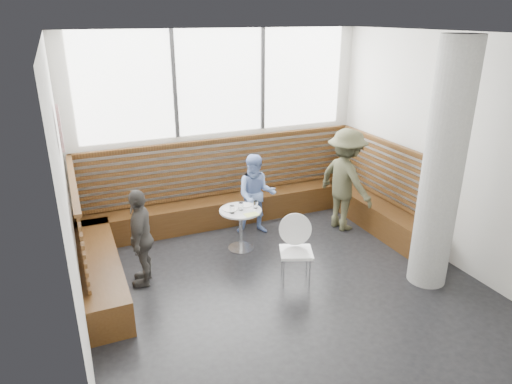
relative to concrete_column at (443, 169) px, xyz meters
name	(u,v)px	position (x,y,z in m)	size (l,w,h in m)	color
room	(288,173)	(-1.85, 0.60, 0.00)	(5.00, 5.00, 3.20)	silver
booth	(237,210)	(-1.85, 2.37, -1.19)	(5.00, 2.50, 1.44)	#3F260F
concrete_column	(443,169)	(0.00, 0.00, 0.00)	(0.50, 0.50, 3.20)	gray
wall_art	(60,128)	(-4.31, 1.00, 0.70)	(0.50, 0.50, 0.03)	white
cafe_table	(241,221)	(-2.01, 1.82, -1.13)	(0.64, 0.64, 0.66)	silver
cafe_chair	(294,244)	(-1.68, 0.73, -1.06)	(0.44, 0.43, 0.92)	white
adult_man	(346,180)	(-0.14, 1.85, -0.74)	(1.11, 0.64, 1.71)	#4A4A31
child_back	(256,195)	(-1.56, 2.27, -0.93)	(0.65, 0.51, 1.34)	#819FE0
child_left	(141,237)	(-3.55, 1.47, -0.93)	(0.79, 0.33, 1.34)	#4B4844
plate_near	(230,209)	(-2.15, 1.89, -0.93)	(0.22, 0.22, 0.02)	white
plate_far	(246,206)	(-1.88, 1.93, -0.94)	(0.18, 0.18, 0.01)	white
glass_left	(232,209)	(-2.17, 1.76, -0.88)	(0.07, 0.07, 0.12)	white
glass_mid	(241,206)	(-2.00, 1.81, -0.89)	(0.07, 0.07, 0.12)	white
glass_right	(256,205)	(-1.77, 1.80, -0.89)	(0.07, 0.07, 0.11)	white
menu_card	(251,214)	(-1.93, 1.60, -0.94)	(0.21, 0.14, 0.00)	#A5C64C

